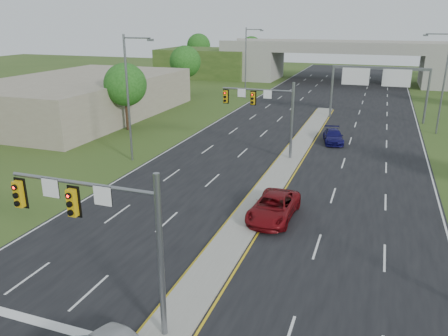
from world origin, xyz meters
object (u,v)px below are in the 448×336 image
signal_mast_far (267,107)px  sign_gantry (378,78)px  car_far_b (333,136)px  overpass (346,65)px  signal_mast_near (106,223)px  car_far_a (274,207)px

signal_mast_far → sign_gantry: size_ratio=0.60×
signal_mast_far → sign_gantry: bearing=65.9°
signal_mast_far → car_far_b: 9.88m
sign_gantry → overpass: bearing=100.8°
signal_mast_far → car_far_b: signal_mast_far is taller
overpass → sign_gantry: bearing=-79.2°
overpass → signal_mast_near: bearing=-91.6°
sign_gantry → signal_mast_near: bearing=-101.2°
signal_mast_near → car_far_b: signal_mast_near is taller
signal_mast_near → overpass: overpass is taller
signal_mast_near → sign_gantry: bearing=78.8°
signal_mast_far → overpass: 55.13m
car_far_a → car_far_b: 19.98m
overpass → car_far_b: size_ratio=17.47×
overpass → signal_mast_far: bearing=-92.4°
signal_mast_far → sign_gantry: 21.91m
signal_mast_far → sign_gantry: signal_mast_far is taller
car_far_a → overpass: bearing=93.3°
signal_mast_far → car_far_a: signal_mast_far is taller
overpass → car_far_a: 67.76m
signal_mast_near → car_far_a: 13.54m
overpass → car_far_a: (1.50, -67.68, -2.77)m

